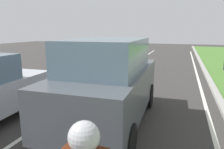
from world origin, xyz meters
name	(u,v)px	position (x,y,z in m)	size (l,w,h in m)	color
ground_plane	(126,78)	(0.00, 14.00, 0.00)	(60.00, 60.00, 0.00)	#383533
lane_line_center	(114,77)	(-0.70, 14.00, 0.00)	(0.12, 32.00, 0.01)	silver
lane_line_right_edge	(199,84)	(3.60, 14.00, 0.00)	(0.12, 32.00, 0.01)	silver
curb_right	(211,83)	(4.10, 14.00, 0.06)	(0.24, 48.00, 0.12)	#9E9B93
car_suv_ahead	(109,82)	(0.96, 8.62, 1.17)	(2.08, 4.55, 2.28)	#474C51
car_hatchback_far	(88,59)	(-2.42, 14.40, 0.88)	(1.76, 3.72, 1.78)	navy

